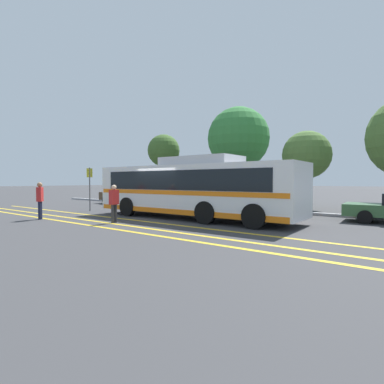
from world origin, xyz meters
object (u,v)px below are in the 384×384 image
(parked_car_1, at_px, (184,197))
(pedestrian_1, at_px, (40,198))
(parked_car_0, at_px, (124,195))
(parked_car_2, at_px, (259,201))
(tree_0, at_px, (164,151))
(tree_3, at_px, (307,155))
(tree_1, at_px, (238,138))
(pedestrian_0, at_px, (114,201))
(transit_bus, at_px, (192,188))
(bus_stop_sign, at_px, (90,184))

(parked_car_1, relative_size, pedestrian_1, 2.49)
(parked_car_1, height_order, pedestrian_1, pedestrian_1)
(pedestrian_1, bearing_deg, parked_car_0, 158.87)
(parked_car_2, bearing_deg, pedestrian_1, -43.71)
(tree_0, distance_m, tree_3, 12.17)
(tree_1, height_order, tree_3, tree_1)
(pedestrian_0, xyz_separation_m, tree_3, (4.82, 12.02, 2.64))
(transit_bus, relative_size, pedestrian_0, 6.60)
(pedestrian_0, bearing_deg, bus_stop_sign, -120.75)
(transit_bus, bearing_deg, tree_0, 48.79)
(tree_0, relative_size, tree_3, 1.15)
(pedestrian_0, distance_m, bus_stop_sign, 6.09)
(tree_3, bearing_deg, pedestrian_1, -122.87)
(pedestrian_1, xyz_separation_m, tree_1, (2.95, 14.57, 4.30))
(tree_1, bearing_deg, bus_stop_sign, -113.33)
(parked_car_2, bearing_deg, parked_car_1, -92.97)
(parked_car_1, xyz_separation_m, pedestrian_0, (1.81, -7.27, 0.19))
(parked_car_1, xyz_separation_m, parked_car_2, (5.42, 0.01, -0.04))
(transit_bus, bearing_deg, bus_stop_sign, 96.14)
(bus_stop_sign, xyz_separation_m, tree_3, (10.35, 9.56, 1.90))
(parked_car_2, height_order, tree_1, tree_1)
(parked_car_0, height_order, pedestrian_1, pedestrian_1)
(pedestrian_0, height_order, bus_stop_sign, bus_stop_sign)
(transit_bus, distance_m, bus_stop_sign, 7.44)
(tree_0, height_order, tree_3, tree_0)
(pedestrian_1, bearing_deg, parked_car_1, 118.37)
(parked_car_0, xyz_separation_m, pedestrian_0, (8.59, -7.76, 0.24))
(parked_car_1, bearing_deg, tree_3, -59.34)
(parked_car_2, bearing_deg, tree_3, 162.62)
(transit_bus, xyz_separation_m, tree_1, (-2.77, 9.80, 3.82))
(parked_car_0, distance_m, pedestrian_1, 10.33)
(tree_3, bearing_deg, bus_stop_sign, -137.26)
(pedestrian_1, relative_size, bus_stop_sign, 0.67)
(bus_stop_sign, bearing_deg, parked_car_2, -62.89)
(transit_bus, relative_size, pedestrian_1, 6.20)
(parked_car_0, relative_size, bus_stop_sign, 1.64)
(tree_0, bearing_deg, tree_3, 4.07)
(parked_car_2, bearing_deg, parked_car_0, -95.30)
(pedestrian_1, relative_size, tree_3, 0.35)
(pedestrian_0, relative_size, pedestrian_1, 0.94)
(transit_bus, height_order, pedestrian_0, transit_bus)
(transit_bus, height_order, tree_0, tree_0)
(transit_bus, distance_m, parked_car_1, 5.43)
(parked_car_2, relative_size, tree_1, 0.51)
(transit_bus, distance_m, parked_car_2, 4.38)
(parked_car_0, bearing_deg, bus_stop_sign, 30.85)
(parked_car_0, relative_size, parked_car_1, 0.98)
(parked_car_1, distance_m, pedestrian_0, 7.50)
(parked_car_0, height_order, parked_car_2, parked_car_2)
(transit_bus, height_order, pedestrian_1, transit_bus)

